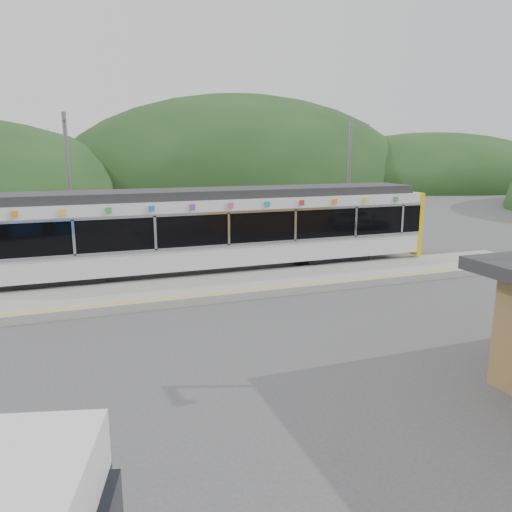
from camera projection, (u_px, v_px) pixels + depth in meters
name	position (u px, v px, depth m)	size (l,w,h in m)	color
ground	(295.00, 311.00, 17.12)	(120.00, 120.00, 0.00)	#4C4C4F
hills	(366.00, 264.00, 24.06)	(146.00, 149.00, 26.00)	#1E3D19
platform	(261.00, 283.00, 20.11)	(26.00, 3.20, 0.30)	#9E9E99
yellow_line	(273.00, 287.00, 18.89)	(26.00, 0.10, 0.01)	yellow
train	(208.00, 228.00, 21.70)	(20.44, 3.01, 3.74)	black
catenary_mast_west	(70.00, 191.00, 21.84)	(0.18, 1.80, 7.00)	slate
catenary_mast_east	(349.00, 183.00, 26.58)	(0.18, 1.80, 7.00)	slate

